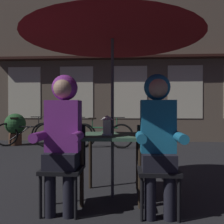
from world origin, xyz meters
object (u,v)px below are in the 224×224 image
at_px(lantern, 107,125).
at_px(bicycle_second, 63,135).
at_px(bicycle_third, 103,135).
at_px(potted_plant, 15,126).
at_px(cafe_table, 112,143).
at_px(chair_right, 157,163).
at_px(patio_umbrella, 112,23).
at_px(chair_left, 64,162).
at_px(person_right_hooded, 158,129).
at_px(bicycle_nearest, 25,134).
at_px(person_left_hooded, 63,128).

height_order(lantern, bicycle_second, lantern).
bearing_deg(bicycle_third, potted_plant, 171.37).
distance_m(cafe_table, lantern, 0.24).
distance_m(cafe_table, chair_right, 0.62).
distance_m(patio_umbrella, chair_left, 1.68).
bearing_deg(person_right_hooded, chair_right, 90.00).
bearing_deg(chair_left, person_right_hooded, -3.39).
height_order(bicycle_nearest, potted_plant, potted_plant).
bearing_deg(chair_right, patio_umbrella, 142.45).
xyz_separation_m(patio_umbrella, chair_left, (-0.48, -0.37, -1.57)).
bearing_deg(patio_umbrella, chair_right, -37.55).
relative_size(lantern, bicycle_nearest, 0.14).
bearing_deg(chair_right, cafe_table, 142.45).
bearing_deg(chair_left, lantern, 36.90).
xyz_separation_m(cafe_table, bicycle_nearest, (-2.75, 3.91, -0.29)).
relative_size(lantern, bicycle_second, 0.14).
distance_m(person_left_hooded, potted_plant, 5.22).
height_order(cafe_table, lantern, lantern).
bearing_deg(person_left_hooded, chair_right, 3.39).
bearing_deg(lantern, potted_plant, 126.35).
distance_m(chair_right, potted_plant, 5.70).
distance_m(cafe_table, person_right_hooded, 0.67).
height_order(chair_right, person_left_hooded, person_left_hooded).
xyz_separation_m(person_left_hooded, bicycle_second, (-1.11, 4.17, -0.50)).
xyz_separation_m(cafe_table, chair_left, (-0.48, -0.37, -0.15)).
distance_m(lantern, bicycle_nearest, 4.82).
relative_size(cafe_table, bicycle_second, 0.44).
xyz_separation_m(patio_umbrella, potted_plant, (-3.09, 4.08, -1.51)).
bearing_deg(chair_left, bicycle_third, 90.16).
bearing_deg(person_left_hooded, lantern, 41.52).
bearing_deg(potted_plant, patio_umbrella, -52.79).
distance_m(bicycle_second, potted_plant, 1.56).
distance_m(person_left_hooded, bicycle_nearest, 4.92).
relative_size(patio_umbrella, chair_right, 2.66).
height_order(person_right_hooded, bicycle_second, person_right_hooded).
bearing_deg(patio_umbrella, lantern, -138.00).
distance_m(chair_left, person_left_hooded, 0.36).
height_order(person_left_hooded, bicycle_second, person_left_hooded).
distance_m(lantern, bicycle_third, 3.79).
bearing_deg(patio_umbrella, person_right_hooded, -41.57).
bearing_deg(person_left_hooded, bicycle_third, 90.16).
xyz_separation_m(lantern, chair_left, (-0.42, -0.32, -0.37)).
bearing_deg(cafe_table, person_right_hooded, -41.57).
relative_size(person_left_hooded, bicycle_nearest, 0.85).
relative_size(chair_left, bicycle_nearest, 0.53).
xyz_separation_m(chair_left, bicycle_third, (-0.01, 4.05, -0.14)).
relative_size(lantern, person_left_hooded, 0.17).
xyz_separation_m(bicycle_nearest, bicycle_second, (1.16, -0.17, 0.00)).
bearing_deg(potted_plant, bicycle_second, -12.54).
bearing_deg(chair_right, bicycle_third, 103.49).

